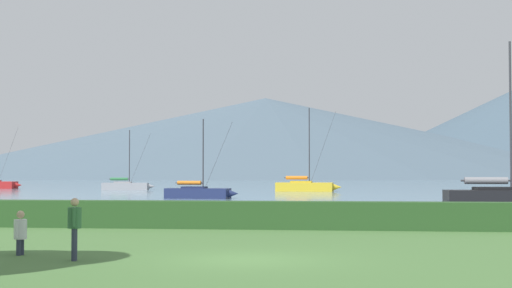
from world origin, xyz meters
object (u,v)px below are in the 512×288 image
Objects in this scene: sailboat_slip_6 at (504,197)px; person_standing_walker at (75,224)px; sailboat_slip_7 at (199,192)px; person_seated_viewer at (20,231)px; sailboat_slip_1 at (305,186)px; sailboat_slip_4 at (126,186)px.

person_standing_walker is (-17.32, -32.23, 0.27)m from sailboat_slip_6.
sailboat_slip_7 reaches higher than person_seated_viewer.
sailboat_slip_4 is (-23.61, 4.73, -0.10)m from sailboat_slip_1.
sailboat_slip_7 is 46.07m from person_seated_viewer.
sailboat_slip_1 is at bearing 72.84° from person_standing_walker.
person_seated_viewer is (4.01, -45.90, 0.15)m from sailboat_slip_7.
sailboat_slip_7 is 4.27× the size of person_standing_walker.
sailboat_slip_1 is 42.78m from sailboat_slip_6.
sailboat_slip_4 is at bearing 123.36° from sailboat_slip_7.
sailboat_slip_6 is at bearing 58.73° from person_seated_viewer.
sailboat_slip_4 reaches higher than sailboat_slip_7.
sailboat_slip_1 is 1.43× the size of sailboat_slip_7.
sailboat_slip_6 is 27.58m from sailboat_slip_7.
sailboat_slip_1 reaches higher than person_standing_walker.
sailboat_slip_6 reaches higher than person_seated_viewer.
sailboat_slip_1 is 1.29× the size of sailboat_slip_4.
sailboat_slip_6 is (15.26, -39.96, 0.05)m from sailboat_slip_1.
sailboat_slip_1 is at bearing 107.81° from sailboat_slip_6.
sailboat_slip_7 is (15.56, -29.94, -0.02)m from sailboat_slip_4.
sailboat_slip_6 reaches higher than sailboat_slip_1.
person_standing_walker is at bearing -76.84° from sailboat_slip_7.
sailboat_slip_6 reaches higher than sailboat_slip_7.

